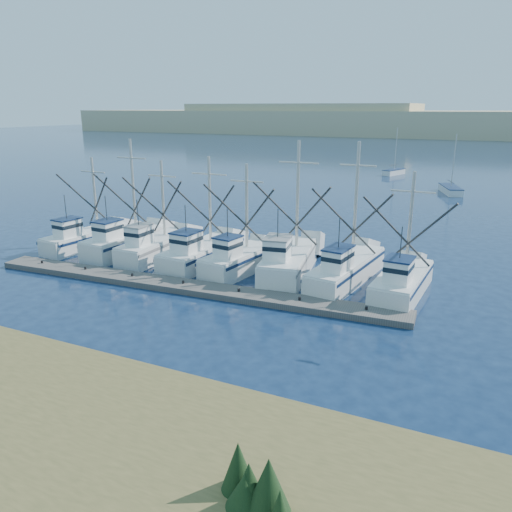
# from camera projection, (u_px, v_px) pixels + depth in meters

# --- Properties ---
(ground) EXTENTS (500.00, 500.00, 0.00)m
(ground) POSITION_uv_depth(u_px,v_px,m) (237.00, 355.00, 24.22)
(ground) COLOR #0C1C37
(ground) RESTS_ON ground
(floating_dock) EXTENTS (29.49, 3.58, 0.39)m
(floating_dock) POSITION_uv_depth(u_px,v_px,m) (183.00, 286.00, 32.92)
(floating_dock) COLOR #5A5550
(floating_dock) RESTS_ON ground
(dune_ridge) EXTENTS (360.00, 60.00, 10.00)m
(dune_ridge) POSITION_uv_depth(u_px,v_px,m) (468.00, 124.00, 205.25)
(dune_ridge) COLOR tan
(dune_ridge) RESTS_ON ground
(trawler_fleet) EXTENTS (29.41, 9.43, 9.38)m
(trawler_fleet) POSITION_uv_depth(u_px,v_px,m) (223.00, 256.00, 36.98)
(trawler_fleet) COLOR white
(trawler_fleet) RESTS_ON ground
(sailboat_near) EXTENTS (3.77, 6.81, 8.10)m
(sailboat_near) POSITION_uv_depth(u_px,v_px,m) (450.00, 190.00, 69.45)
(sailboat_near) COLOR white
(sailboat_near) RESTS_ON ground
(sailboat_far) EXTENTS (3.31, 5.37, 8.10)m
(sailboat_far) POSITION_uv_depth(u_px,v_px,m) (394.00, 172.00, 88.42)
(sailboat_far) COLOR white
(sailboat_far) RESTS_ON ground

